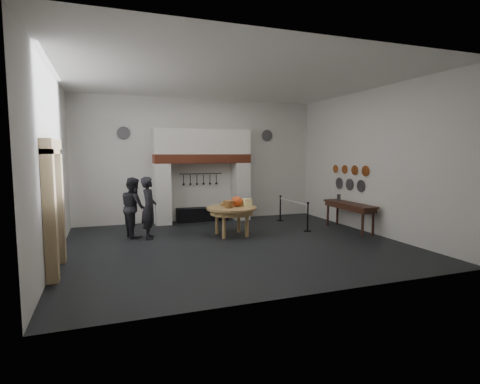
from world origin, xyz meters
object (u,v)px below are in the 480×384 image
object	(u,v)px
work_table	(232,208)
barrier_post_far	(280,209)
iron_range	(203,214)
visitor_near	(149,208)
side_table	(349,204)
barrier_post_near	(308,217)
visitor_far	(134,207)

from	to	relation	value
work_table	barrier_post_far	world-z (taller)	barrier_post_far
work_table	iron_range	bearing A→B (deg)	95.35
visitor_near	iron_range	bearing A→B (deg)	-36.69
iron_range	barrier_post_far	distance (m)	2.90
iron_range	side_table	distance (m)	5.26
barrier_post_near	barrier_post_far	distance (m)	2.00
iron_range	visitor_near	size ratio (longest dim) A/B	1.04
visitor_far	barrier_post_near	distance (m)	5.45
iron_range	work_table	distance (m)	2.73
iron_range	barrier_post_far	size ratio (longest dim) A/B	2.11
iron_range	side_table	world-z (taller)	side_table
iron_range	barrier_post_near	world-z (taller)	barrier_post_near
side_table	visitor_far	bearing A→B (deg)	168.20
work_table	visitor_far	distance (m)	2.94
work_table	barrier_post_near	bearing A→B (deg)	-6.42
side_table	barrier_post_far	world-z (taller)	same
side_table	barrier_post_far	bearing A→B (deg)	120.55
work_table	barrier_post_far	distance (m)	3.05
work_table	visitor_near	xyz separation A→B (m)	(-2.43, 0.41, 0.08)
work_table	side_table	xyz separation A→B (m)	(3.85, -0.59, 0.03)
side_table	barrier_post_near	distance (m)	1.46
visitor_near	visitor_far	world-z (taller)	visitor_near
visitor_far	side_table	distance (m)	6.82
visitor_far	side_table	size ratio (longest dim) A/B	0.82
work_table	side_table	size ratio (longest dim) A/B	0.70
barrier_post_near	visitor_near	bearing A→B (deg)	172.01
barrier_post_near	side_table	bearing A→B (deg)	-12.66
barrier_post_far	visitor_far	bearing A→B (deg)	-170.29
work_table	barrier_post_near	distance (m)	2.54
iron_range	work_table	xyz separation A→B (m)	(0.25, -2.65, 0.59)
barrier_post_far	iron_range	bearing A→B (deg)	161.25
visitor_far	side_table	bearing A→B (deg)	-114.88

